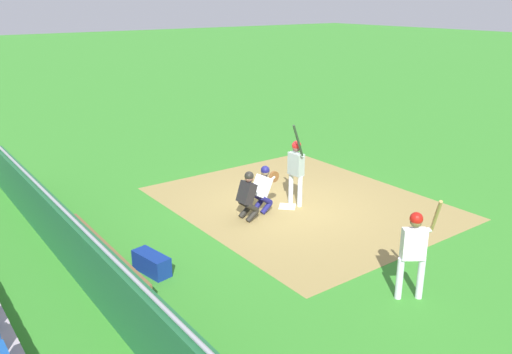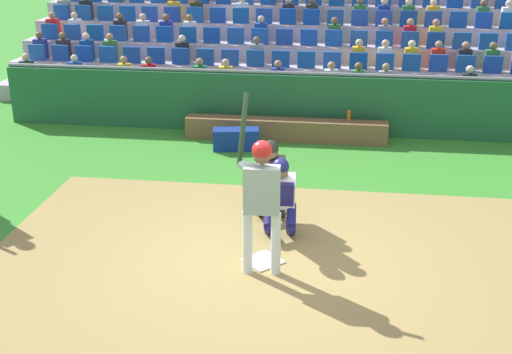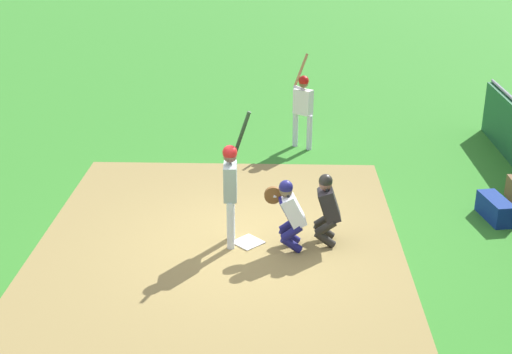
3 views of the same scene
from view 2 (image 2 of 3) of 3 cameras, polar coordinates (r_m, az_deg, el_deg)
The scene contains 11 objects.
ground_plane at distance 9.06m, azimuth 0.59°, elevation -7.26°, with size 160.00×160.00×0.00m, color #348328.
infield_dirt_patch at distance 8.63m, azimuth 0.17°, elevation -8.82°, with size 7.60×6.34×0.01m, color olive.
home_plate_marker at distance 9.05m, azimuth 0.59°, elevation -7.17°, with size 0.44×0.44×0.02m, color white.
batter_at_plate at distance 8.31m, azimuth 0.42°, elevation -1.29°, with size 0.57×0.48×2.34m.
catcher_crouching at distance 9.37m, azimuth 2.03°, elevation -1.43°, with size 0.49×0.73×1.28m.
home_plate_umpire at distance 9.99m, azimuth 1.28°, elevation 0.05°, with size 0.46×0.46×1.31m.
dugout_wall at distance 14.28m, azimuth 3.55°, elevation 6.29°, with size 12.83×0.24×1.33m.
dugout_bench at distance 13.88m, azimuth 2.54°, elevation 4.07°, with size 4.18×0.40×0.44m, color brown.
water_bottle_on_bench at distance 13.83m, azimuth 7.95°, elevation 5.24°, with size 0.07×0.07×0.22m, color #D65517.
equipment_duffel_bag at distance 13.30m, azimuth -1.73°, elevation 3.26°, with size 0.91×0.36×0.42m, color navy.
bleacher_stand at distance 19.15m, azimuth 4.78°, elevation 10.96°, with size 15.57×5.43×3.12m.
Camera 2 is at (-0.98, 7.89, 4.34)m, focal length 46.74 mm.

